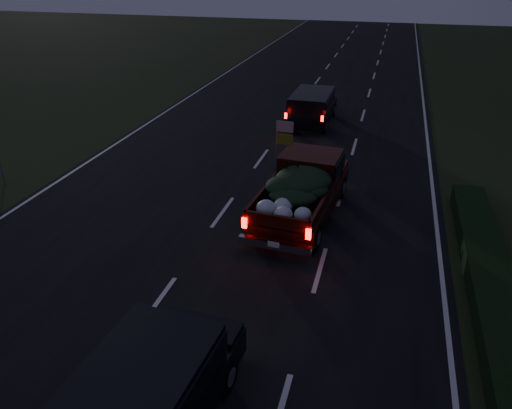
% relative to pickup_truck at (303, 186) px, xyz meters
% --- Properties ---
extents(ground, '(120.00, 120.00, 0.00)m').
position_rel_pickup_truck_xyz_m(ground, '(-2.54, -5.49, -1.03)').
color(ground, black).
rests_on(ground, ground).
extents(road_asphalt, '(14.00, 120.00, 0.02)m').
position_rel_pickup_truck_xyz_m(road_asphalt, '(-2.54, -5.49, -1.02)').
color(road_asphalt, black).
rests_on(road_asphalt, ground).
extents(hedge_row, '(1.00, 10.00, 0.60)m').
position_rel_pickup_truck_xyz_m(hedge_row, '(5.26, -2.49, -0.73)').
color(hedge_row, black).
rests_on(hedge_row, ground).
extents(pickup_truck, '(2.45, 5.42, 2.76)m').
position_rel_pickup_truck_xyz_m(pickup_truck, '(0.00, 0.00, 0.00)').
color(pickup_truck, '#380E07').
rests_on(pickup_truck, ground).
extents(lead_suv, '(1.93, 4.54, 1.30)m').
position_rel_pickup_truck_xyz_m(lead_suv, '(-1.36, 9.89, -0.05)').
color(lead_suv, black).
rests_on(lead_suv, ground).
extents(rear_suv, '(2.30, 4.82, 1.35)m').
position_rel_pickup_truck_xyz_m(rear_suv, '(-1.06, -9.15, -0.02)').
color(rear_suv, black).
rests_on(rear_suv, ground).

